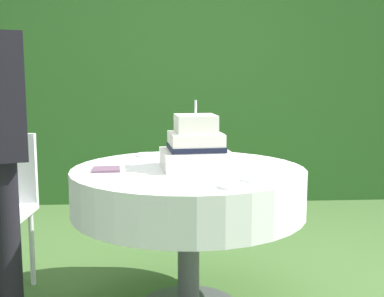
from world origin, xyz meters
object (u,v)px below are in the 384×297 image
Objects in this scene: serving_plate_near at (231,186)px; serving_plate_far at (147,155)px; cake_table at (188,191)px; wedding_cake at (196,147)px; serving_plate_right at (257,179)px; napkin_stack at (106,169)px; serving_plate_left at (178,154)px.

serving_plate_near and serving_plate_far have the same top height.
serving_plate_far is (-0.22, 0.41, 0.12)m from cake_table.
serving_plate_right is at bearing -51.29° from wedding_cake.
napkin_stack reaches higher than cake_table.
serving_plate_left and serving_plate_right have the same top height.
serving_plate_right is (0.29, -0.31, 0.12)m from cake_table.
napkin_stack is (-0.19, -0.44, -0.00)m from serving_plate_far.
wedding_cake reaches higher than napkin_stack.
serving_plate_left is (0.18, 0.01, 0.00)m from serving_plate_far.
wedding_cake is at bearing 5.77° from cake_table.
serving_plate_left is at bearing 50.89° from napkin_stack.
serving_plate_far is at bearing 117.90° from cake_table.
serving_plate_left is at bearing 2.07° from serving_plate_far.
napkin_stack is at bearing -113.04° from serving_plate_far.
serving_plate_far is 1.02× the size of napkin_stack.
napkin_stack is at bearing 158.52° from serving_plate_right.
wedding_cake reaches higher than serving_plate_left.
serving_plate_right is (0.25, -0.31, -0.10)m from wedding_cake.
napkin_stack is (-0.37, -0.45, -0.00)m from serving_plate_left.
serving_plate_left is at bearing 100.65° from wedding_cake.
wedding_cake is at bearing 4.93° from napkin_stack.
napkin_stack is at bearing -129.11° from serving_plate_left.
serving_plate_far is 0.87m from serving_plate_right.
napkin_stack is (-0.69, 0.27, -0.00)m from serving_plate_right.
serving_plate_left is 0.58m from napkin_stack.
cake_table is 0.44m from serving_plate_right.
wedding_cake is at bearing -57.87° from serving_plate_far.
wedding_cake reaches higher than serving_plate_far.
cake_table is at bearing 109.10° from serving_plate_near.
wedding_cake is 2.74× the size of napkin_stack.
wedding_cake reaches higher than serving_plate_near.
wedding_cake is 0.49m from serving_plate_far.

